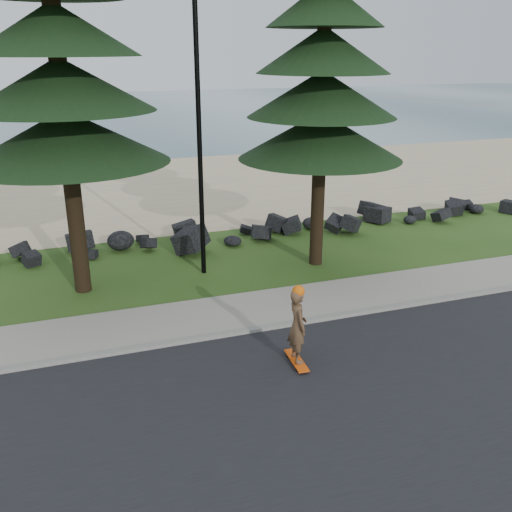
{
  "coord_description": "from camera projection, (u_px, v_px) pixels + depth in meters",
  "views": [
    {
      "loc": [
        -3.76,
        -12.36,
        6.36
      ],
      "look_at": [
        0.55,
        0.0,
        1.56
      ],
      "focal_mm": 40.0,
      "sensor_mm": 36.0,
      "label": 1
    }
  ],
  "objects": [
    {
      "name": "ocean",
      "position": [
        91.0,
        112.0,
        59.53
      ],
      "size": [
        160.0,
        58.0,
        0.01
      ],
      "primitive_type": "cube",
      "color": "#365D68",
      "rests_on": "ground"
    },
    {
      "name": "skateboarder",
      "position": [
        297.0,
        326.0,
        11.86
      ],
      "size": [
        0.42,
        0.98,
        1.81
      ],
      "rotation": [
        0.0,
        0.0,
        1.51
      ],
      "color": "#EA4F0D",
      "rests_on": "ground"
    },
    {
      "name": "lamp_post",
      "position": [
        199.0,
        133.0,
        15.73
      ],
      "size": [
        0.25,
        0.14,
        8.14
      ],
      "color": "black",
      "rests_on": "ground"
    },
    {
      "name": "kerb",
      "position": [
        247.0,
        331.0,
        13.49
      ],
      "size": [
        160.0,
        0.2,
        0.1
      ],
      "primitive_type": "cube",
      "color": "gray",
      "rests_on": "ground"
    },
    {
      "name": "ground",
      "position": [
        235.0,
        317.0,
        14.31
      ],
      "size": [
        160.0,
        160.0,
        0.0
      ],
      "primitive_type": "plane",
      "color": "#294A17",
      "rests_on": "ground"
    },
    {
      "name": "road",
      "position": [
        309.0,
        421.0,
        10.32
      ],
      "size": [
        160.0,
        7.0,
        0.02
      ],
      "primitive_type": "cube",
      "color": "black",
      "rests_on": "ground"
    },
    {
      "name": "beach_sand",
      "position": [
        145.0,
        189.0,
        27.17
      ],
      "size": [
        160.0,
        15.0,
        0.01
      ],
      "primitive_type": "cube",
      "color": "beige",
      "rests_on": "ground"
    },
    {
      "name": "sidewalk",
      "position": [
        233.0,
        312.0,
        14.47
      ],
      "size": [
        160.0,
        2.0,
        0.08
      ],
      "primitive_type": "cube",
      "color": "gray",
      "rests_on": "ground"
    },
    {
      "name": "seawall_boulders",
      "position": [
        186.0,
        247.0,
        19.28
      ],
      "size": [
        60.0,
        2.4,
        1.1
      ],
      "primitive_type": null,
      "color": "black",
      "rests_on": "ground"
    }
  ]
}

